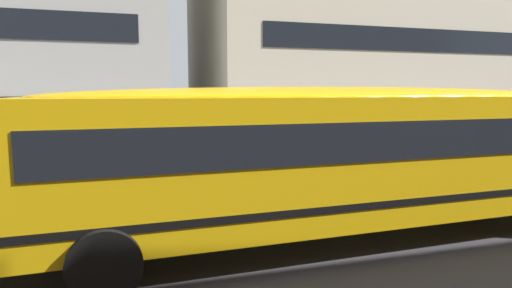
{
  "coord_description": "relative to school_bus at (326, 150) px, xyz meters",
  "views": [
    {
      "loc": [
        -6.49,
        -8.75,
        2.64
      ],
      "look_at": [
        -4.16,
        -0.95,
        1.65
      ],
      "focal_mm": 30.18,
      "sensor_mm": 36.0,
      "label": 1
    }
  ],
  "objects": [
    {
      "name": "school_bus",
      "position": [
        0.0,
        0.0,
        0.0
      ],
      "size": [
        12.28,
        2.96,
        2.73
      ],
      "rotation": [
        0.0,
        0.0,
        3.18
      ],
      "color": "yellow",
      "rests_on": "ground_plane"
    },
    {
      "name": "ground_plane",
      "position": [
        3.16,
        1.91,
        -1.62
      ],
      "size": [
        400.0,
        400.0,
        0.0
      ],
      "primitive_type": "plane",
      "color": "#38383D"
    },
    {
      "name": "sidewalk_far",
      "position": [
        3.16,
        9.66,
        -1.62
      ],
      "size": [
        120.0,
        3.0,
        0.01
      ],
      "primitive_type": "cube",
      "color": "gray",
      "rests_on": "ground_plane"
    },
    {
      "name": "apartment_block_far_left",
      "position": [
        -9.11,
        17.37,
        5.03
      ],
      "size": [
        15.02,
        12.46,
        13.3
      ],
      "color": "#B7B7B2",
      "rests_on": "ground_plane"
    },
    {
      "name": "lane_centreline",
      "position": [
        3.16,
        1.91,
        -1.62
      ],
      "size": [
        110.0,
        0.16,
        0.01
      ],
      "primitive_type": "cube",
      "color": "silver",
      "rests_on": "ground_plane"
    }
  ]
}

